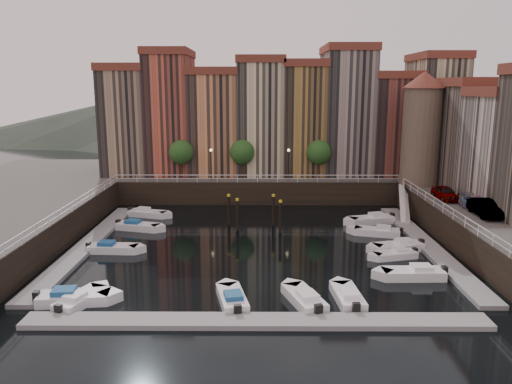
{
  "coord_description": "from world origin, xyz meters",
  "views": [
    {
      "loc": [
        0.15,
        -46.62,
        14.87
      ],
      "look_at": [
        -0.12,
        4.0,
        4.26
      ],
      "focal_mm": 35.0,
      "sensor_mm": 36.0,
      "label": 1
    }
  ],
  "objects_px": {
    "corner_tower": "(422,127)",
    "gangway": "(404,201)",
    "boat_left_2": "(112,248)",
    "boat_left_3": "(137,226)",
    "car_c": "(477,205)",
    "car_a": "(445,194)",
    "car_b": "(485,209)",
    "mooring_pilings": "(255,213)",
    "boat_left_0": "(72,298)"
  },
  "relations": [
    {
      "from": "boat_left_3",
      "to": "corner_tower",
      "type": "bearing_deg",
      "value": 31.89
    },
    {
      "from": "mooring_pilings",
      "to": "gangway",
      "type": "bearing_deg",
      "value": 15.12
    },
    {
      "from": "gangway",
      "to": "car_a",
      "type": "xyz_separation_m",
      "value": [
        3.0,
        -4.39,
        1.83
      ]
    },
    {
      "from": "boat_left_2",
      "to": "car_a",
      "type": "height_order",
      "value": "car_a"
    },
    {
      "from": "boat_left_2",
      "to": "boat_left_3",
      "type": "bearing_deg",
      "value": 88.53
    },
    {
      "from": "mooring_pilings",
      "to": "boat_left_3",
      "type": "relative_size",
      "value": 1.17
    },
    {
      "from": "mooring_pilings",
      "to": "boat_left_2",
      "type": "height_order",
      "value": "mooring_pilings"
    },
    {
      "from": "gangway",
      "to": "boat_left_3",
      "type": "relative_size",
      "value": 1.65
    },
    {
      "from": "gangway",
      "to": "mooring_pilings",
      "type": "bearing_deg",
      "value": -164.88
    },
    {
      "from": "corner_tower",
      "to": "gangway",
      "type": "height_order",
      "value": "corner_tower"
    },
    {
      "from": "boat_left_0",
      "to": "car_b",
      "type": "bearing_deg",
      "value": 13.46
    },
    {
      "from": "car_b",
      "to": "boat_left_2",
      "type": "bearing_deg",
      "value": -176.08
    },
    {
      "from": "gangway",
      "to": "boat_left_0",
      "type": "distance_m",
      "value": 38.45
    },
    {
      "from": "car_b",
      "to": "car_c",
      "type": "distance_m",
      "value": 2.14
    },
    {
      "from": "car_b",
      "to": "boat_left_3",
      "type": "bearing_deg",
      "value": 171.61
    },
    {
      "from": "gangway",
      "to": "boat_left_2",
      "type": "relative_size",
      "value": 1.74
    },
    {
      "from": "boat_left_2",
      "to": "car_c",
      "type": "relative_size",
      "value": 1.04
    },
    {
      "from": "corner_tower",
      "to": "boat_left_3",
      "type": "distance_m",
      "value": 35.64
    },
    {
      "from": "boat_left_0",
      "to": "car_a",
      "type": "relative_size",
      "value": 1.21
    },
    {
      "from": "car_c",
      "to": "car_b",
      "type": "bearing_deg",
      "value": -105.44
    },
    {
      "from": "boat_left_0",
      "to": "boat_left_2",
      "type": "bearing_deg",
      "value": 85.39
    },
    {
      "from": "car_a",
      "to": "boat_left_3",
      "type": "bearing_deg",
      "value": 179.23
    },
    {
      "from": "gangway",
      "to": "corner_tower",
      "type": "bearing_deg",
      "value": 57.2
    },
    {
      "from": "gangway",
      "to": "car_c",
      "type": "xyz_separation_m",
      "value": [
        4.41,
        -9.21,
        1.75
      ]
    },
    {
      "from": "boat_left_0",
      "to": "car_c",
      "type": "distance_m",
      "value": 37.62
    },
    {
      "from": "boat_left_3",
      "to": "boat_left_2",
      "type": "bearing_deg",
      "value": -79.19
    },
    {
      "from": "car_c",
      "to": "car_a",
      "type": "bearing_deg",
      "value": 97.64
    },
    {
      "from": "gangway",
      "to": "car_b",
      "type": "relative_size",
      "value": 1.72
    },
    {
      "from": "gangway",
      "to": "boat_left_3",
      "type": "height_order",
      "value": "gangway"
    },
    {
      "from": "corner_tower",
      "to": "car_a",
      "type": "relative_size",
      "value": 3.16
    },
    {
      "from": "car_a",
      "to": "car_b",
      "type": "bearing_deg",
      "value": -82.96
    },
    {
      "from": "gangway",
      "to": "mooring_pilings",
      "type": "relative_size",
      "value": 1.41
    },
    {
      "from": "car_b",
      "to": "corner_tower",
      "type": "bearing_deg",
      "value": 96.09
    },
    {
      "from": "mooring_pilings",
      "to": "car_a",
      "type": "xyz_separation_m",
      "value": [
        20.36,
        0.3,
        2.09
      ]
    },
    {
      "from": "car_c",
      "to": "corner_tower",
      "type": "bearing_deg",
      "value": 87.58
    },
    {
      "from": "mooring_pilings",
      "to": "car_c",
      "type": "distance_m",
      "value": 22.33
    },
    {
      "from": "gangway",
      "to": "car_c",
      "type": "height_order",
      "value": "car_c"
    },
    {
      "from": "boat_left_0",
      "to": "car_a",
      "type": "bearing_deg",
      "value": 23.83
    },
    {
      "from": "boat_left_0",
      "to": "boat_left_3",
      "type": "relative_size",
      "value": 1.05
    },
    {
      "from": "car_a",
      "to": "car_c",
      "type": "relative_size",
      "value": 0.94
    },
    {
      "from": "corner_tower",
      "to": "car_b",
      "type": "relative_size",
      "value": 2.86
    },
    {
      "from": "corner_tower",
      "to": "car_c",
      "type": "distance_m",
      "value": 15.26
    },
    {
      "from": "boat_left_3",
      "to": "car_c",
      "type": "height_order",
      "value": "car_c"
    },
    {
      "from": "mooring_pilings",
      "to": "car_b",
      "type": "height_order",
      "value": "car_b"
    },
    {
      "from": "corner_tower",
      "to": "car_a",
      "type": "xyz_separation_m",
      "value": [
        0.1,
        -8.89,
        -6.45
      ]
    },
    {
      "from": "corner_tower",
      "to": "car_c",
      "type": "xyz_separation_m",
      "value": [
        1.51,
        -13.71,
        -6.52
      ]
    },
    {
      "from": "car_c",
      "to": "boat_left_2",
      "type": "bearing_deg",
      "value": 177.12
    },
    {
      "from": "boat_left_3",
      "to": "car_b",
      "type": "height_order",
      "value": "car_b"
    },
    {
      "from": "mooring_pilings",
      "to": "boat_left_2",
      "type": "xyz_separation_m",
      "value": [
        -13.11,
        -8.09,
        -1.28
      ]
    },
    {
      "from": "mooring_pilings",
      "to": "car_b",
      "type": "relative_size",
      "value": 1.22
    }
  ]
}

